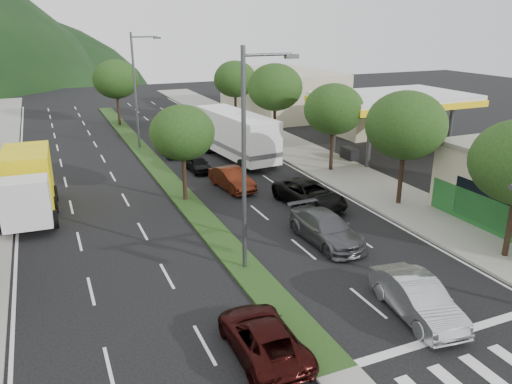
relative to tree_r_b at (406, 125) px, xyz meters
name	(u,v)px	position (x,y,z in m)	size (l,w,h in m)	color
ground	(338,375)	(-12.00, -12.00, -5.04)	(160.00, 160.00, 0.00)	black
sidewalk_right	(305,154)	(0.50, 13.00, -4.96)	(5.00, 90.00, 0.15)	gray
median	(152,161)	(-12.00, 16.00, -4.98)	(1.60, 56.00, 0.12)	#1B3914
gas_canopy	(394,101)	(7.00, 10.00, -0.39)	(12.20, 8.20, 5.25)	silver
bldg_right_far	(281,92)	(7.50, 32.00, -2.44)	(10.00, 16.00, 5.20)	beige
tree_r_b	(406,125)	(0.00, 0.00, 0.00)	(4.80, 4.80, 6.94)	black
tree_r_c	(334,109)	(0.00, 8.00, -0.29)	(4.40, 4.40, 6.48)	black
tree_r_d	(275,87)	(0.00, 18.00, 0.14)	(5.00, 5.00, 7.17)	black
tree_r_e	(235,79)	(0.00, 28.00, -0.14)	(4.60, 4.60, 6.71)	black
tree_med_near	(182,133)	(-12.00, 6.00, -0.61)	(4.00, 4.00, 6.02)	black
tree_med_far	(116,79)	(-12.00, 32.00, -0.03)	(4.80, 4.80, 6.94)	black
streetlight_near	(248,152)	(-11.79, -4.00, 0.55)	(2.60, 0.25, 10.00)	#47494C
streetlight_mid	(137,85)	(-11.79, 21.00, 0.55)	(2.60, 0.25, 10.00)	#47494C
sedan_silver	(417,298)	(-7.36, -10.27, -4.26)	(1.64, 4.72, 1.55)	#A1A4A9
suv_maroon	(263,337)	(-13.79, -10.00, -4.39)	(2.14, 4.65, 1.29)	black
car_queue_a	(198,164)	(-9.30, 12.07, -4.44)	(1.41, 3.49, 1.19)	black
car_queue_b	(326,228)	(-7.02, -2.93, -4.28)	(2.13, 5.23, 1.52)	#49494E
car_queue_c	(232,179)	(-8.42, 7.07, -4.31)	(1.53, 4.39, 1.45)	#49190C
car_queue_d	(310,194)	(-5.19, 2.07, -4.27)	(2.53, 5.49, 1.53)	black
car_queue_e	(171,148)	(-9.95, 17.53, -4.36)	(1.59, 3.96, 1.35)	#434347
box_truck	(28,186)	(-21.00, 7.53, -3.30)	(3.17, 7.54, 3.66)	white
motorhome	(236,135)	(-5.28, 14.29, -3.00)	(4.01, 10.18, 3.81)	white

